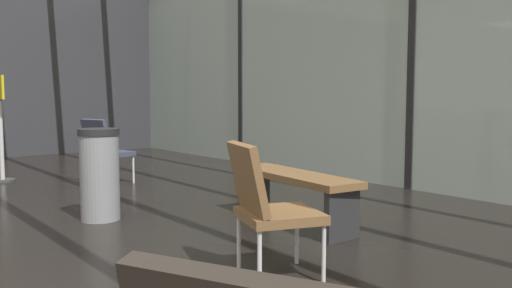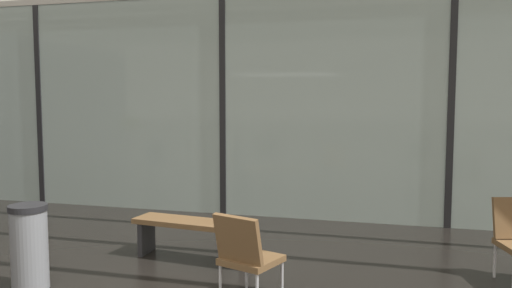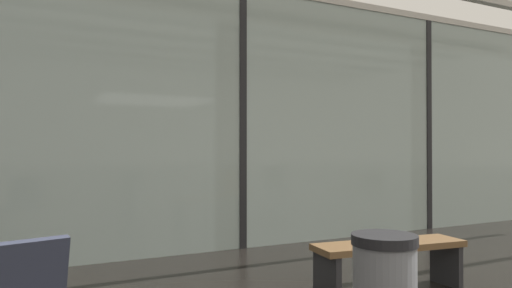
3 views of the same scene
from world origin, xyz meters
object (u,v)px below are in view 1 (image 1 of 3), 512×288
at_px(lounge_chair_0, 104,147).
at_px(info_sign, 1,132).
at_px(waiting_bench, 293,184).
at_px(trash_bin, 100,174).
at_px(lounge_chair_2, 267,202).

xyz_separation_m(lounge_chair_0, info_sign, (-1.11, -1.00, 0.18)).
bearing_deg(lounge_chair_0, info_sign, 28.49).
bearing_deg(waiting_bench, lounge_chair_0, -164.91).
height_order(lounge_chair_0, trash_bin, lounge_chair_0).
bearing_deg(waiting_bench, info_sign, -154.40).
height_order(waiting_bench, info_sign, info_sign).
xyz_separation_m(lounge_chair_2, waiting_bench, (-0.97, 1.12, -0.13)).
xyz_separation_m(trash_bin, info_sign, (-3.02, -0.16, 0.25)).
distance_m(lounge_chair_2, waiting_bench, 1.49).
distance_m(waiting_bench, trash_bin, 1.81).
xyz_separation_m(waiting_bench, info_sign, (-4.26, -1.47, 0.32)).
xyz_separation_m(lounge_chair_0, lounge_chair_2, (4.12, -0.65, 0.00)).
distance_m(trash_bin, info_sign, 3.03).
relative_size(lounge_chair_0, waiting_bench, 0.57).
bearing_deg(waiting_bench, trash_bin, -126.93).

